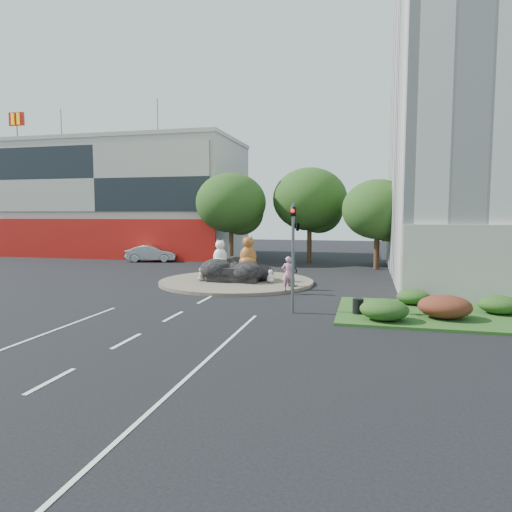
# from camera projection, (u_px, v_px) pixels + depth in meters

# --- Properties ---
(ground) EXTENTS (120.00, 120.00, 0.00)m
(ground) POSITION_uv_depth(u_px,v_px,m) (173.00, 317.00, 20.09)
(ground) COLOR black
(ground) RESTS_ON ground
(roundabout_island) EXTENTS (10.00, 10.00, 0.20)m
(roundabout_island) POSITION_uv_depth(u_px,v_px,m) (236.00, 282.00, 29.75)
(roundabout_island) COLOR brown
(roundabout_island) RESTS_ON ground
(rock_plinth) EXTENTS (3.20, 2.60, 0.90)m
(rock_plinth) POSITION_uv_depth(u_px,v_px,m) (236.00, 273.00, 29.70)
(rock_plinth) COLOR black
(rock_plinth) RESTS_ON roundabout_island
(shophouse_block) EXTENTS (25.20, 12.30, 17.40)m
(shophouse_block) POSITION_uv_depth(u_px,v_px,m) (126.00, 199.00, 50.78)
(shophouse_block) COLOR #B9B1A7
(shophouse_block) RESTS_ON ground
(grass_verge) EXTENTS (10.00, 6.00, 0.12)m
(grass_verge) POSITION_uv_depth(u_px,v_px,m) (453.00, 315.00, 20.14)
(grass_verge) COLOR #1C4818
(grass_verge) RESTS_ON ground
(tree_left) EXTENTS (6.46, 6.46, 8.27)m
(tree_left) POSITION_uv_depth(u_px,v_px,m) (232.00, 206.00, 41.87)
(tree_left) COLOR #382314
(tree_left) RESTS_ON ground
(tree_mid) EXTENTS (6.84, 6.84, 8.76)m
(tree_mid) POSITION_uv_depth(u_px,v_px,m) (311.00, 202.00, 42.12)
(tree_mid) COLOR #382314
(tree_mid) RESTS_ON ground
(tree_right) EXTENTS (5.70, 5.70, 7.30)m
(tree_right) POSITION_uv_depth(u_px,v_px,m) (378.00, 212.00, 36.91)
(tree_right) COLOR #382314
(tree_right) RESTS_ON ground
(hedge_near_green) EXTENTS (2.00, 1.60, 0.90)m
(hedge_near_green) POSITION_uv_depth(u_px,v_px,m) (384.00, 310.00, 18.87)
(hedge_near_green) COLOR #163A12
(hedge_near_green) RESTS_ON grass_verge
(hedge_red) EXTENTS (2.20, 1.76, 0.99)m
(hedge_red) POSITION_uv_depth(u_px,v_px,m) (445.00, 307.00, 19.24)
(hedge_red) COLOR #4B2214
(hedge_red) RESTS_ON grass_verge
(hedge_mid_green) EXTENTS (1.80, 1.44, 0.81)m
(hedge_mid_green) POSITION_uv_depth(u_px,v_px,m) (500.00, 305.00, 20.10)
(hedge_mid_green) COLOR #163A12
(hedge_mid_green) RESTS_ON grass_verge
(hedge_back_green) EXTENTS (1.60, 1.28, 0.72)m
(hedge_back_green) POSITION_uv_depth(u_px,v_px,m) (413.00, 297.00, 22.20)
(hedge_back_green) COLOR #163A12
(hedge_back_green) RESTS_ON grass_verge
(traffic_light) EXTENTS (0.44, 1.24, 5.00)m
(traffic_light) POSITION_uv_depth(u_px,v_px,m) (295.00, 234.00, 20.48)
(traffic_light) COLOR #595B60
(traffic_light) RESTS_ON ground
(street_lamp) EXTENTS (2.34, 0.22, 8.06)m
(street_lamp) POSITION_uv_depth(u_px,v_px,m) (456.00, 213.00, 24.36)
(street_lamp) COLOR #595B60
(street_lamp) RESTS_ON ground
(cat_white) EXTENTS (1.13, 1.00, 1.78)m
(cat_white) POSITION_uv_depth(u_px,v_px,m) (220.00, 253.00, 29.85)
(cat_white) COLOR silver
(cat_white) RESTS_ON rock_plinth
(cat_tabby) EXTENTS (1.46, 1.35, 2.05)m
(cat_tabby) POSITION_uv_depth(u_px,v_px,m) (248.00, 251.00, 29.31)
(cat_tabby) COLOR #B75226
(cat_tabby) RESTS_ON rock_plinth
(kitten_calico) EXTENTS (0.72, 0.73, 0.92)m
(kitten_calico) POSITION_uv_depth(u_px,v_px,m) (201.00, 274.00, 29.41)
(kitten_calico) COLOR beige
(kitten_calico) RESTS_ON roundabout_island
(kitten_white) EXTENTS (0.68, 0.66, 0.85)m
(kitten_white) POSITION_uv_depth(u_px,v_px,m) (271.00, 276.00, 28.68)
(kitten_white) COLOR beige
(kitten_white) RESTS_ON roundabout_island
(pedestrian_pink) EXTENTS (0.76, 0.55, 1.93)m
(pedestrian_pink) POSITION_uv_depth(u_px,v_px,m) (288.00, 274.00, 25.67)
(pedestrian_pink) COLOR #CB8399
(pedestrian_pink) RESTS_ON roundabout_island
(pedestrian_dark) EXTENTS (1.07, 0.99, 1.76)m
(pedestrian_dark) POSITION_uv_depth(u_px,v_px,m) (292.00, 271.00, 27.24)
(pedestrian_dark) COLOR black
(pedestrian_dark) RESTS_ON roundabout_island
(parked_car) EXTENTS (4.93, 2.74, 1.54)m
(parked_car) POSITION_uv_depth(u_px,v_px,m) (152.00, 253.00, 43.11)
(parked_car) COLOR #AAAEB2
(parked_car) RESTS_ON ground
(litter_bin) EXTENTS (0.55, 0.55, 0.67)m
(litter_bin) POSITION_uv_depth(u_px,v_px,m) (358.00, 306.00, 20.16)
(litter_bin) COLOR black
(litter_bin) RESTS_ON grass_verge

